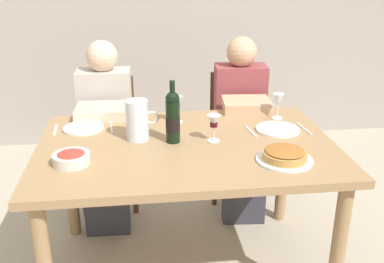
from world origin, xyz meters
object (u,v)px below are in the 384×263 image
at_px(wine_glass_right_diner, 177,104).
at_px(diner_left, 105,129).
at_px(wine_glass_centre, 278,101).
at_px(dining_table, 187,160).
at_px(chair_left, 109,133).
at_px(diner_right, 242,122).
at_px(wine_glass_left_diner, 214,122).
at_px(dinner_plate_right_setting, 278,129).
at_px(wine_bottle, 173,117).
at_px(water_pitcher, 138,122).
at_px(dinner_plate_left_setting, 83,128).
at_px(baked_tart, 285,155).
at_px(salad_bowl, 71,158).
at_px(chair_right, 236,126).

xyz_separation_m(wine_glass_right_diner, diner_left, (-0.43, 0.32, -0.25)).
distance_m(wine_glass_right_diner, wine_glass_centre, 0.59).
bearing_deg(dining_table, chair_left, 117.24).
xyz_separation_m(chair_left, diner_right, (0.89, -0.22, 0.12)).
distance_m(wine_glass_left_diner, dinner_plate_right_setting, 0.40).
height_order(dining_table, diner_right, diner_right).
height_order(wine_glass_left_diner, wine_glass_right_diner, wine_glass_right_diner).
relative_size(dining_table, dinner_plate_right_setting, 6.33).
relative_size(wine_bottle, water_pitcher, 1.53).
height_order(water_pitcher, wine_glass_right_diner, water_pitcher).
height_order(wine_glass_right_diner, wine_glass_centre, wine_glass_right_diner).
height_order(dining_table, dinner_plate_left_setting, dinner_plate_left_setting).
relative_size(baked_tart, wine_glass_left_diner, 1.87).
height_order(water_pitcher, diner_right, diner_right).
relative_size(wine_glass_left_diner, wine_glass_centre, 0.94).
distance_m(baked_tart, wine_glass_left_diner, 0.40).
distance_m(salad_bowl, chair_right, 1.49).
distance_m(dinner_plate_right_setting, diner_right, 0.56).
relative_size(wine_bottle, wine_glass_left_diner, 2.28).
relative_size(water_pitcher, chair_right, 0.24).
height_order(wine_bottle, chair_right, wine_bottle).
xyz_separation_m(dining_table, chair_left, (-0.45, 0.87, -0.17)).
distance_m(chair_left, diner_left, 0.26).
bearing_deg(wine_glass_left_diner, salad_bowl, -164.97).
bearing_deg(baked_tart, dinner_plate_right_setting, 77.35).
xyz_separation_m(water_pitcher, wine_glass_right_diner, (0.22, 0.23, 0.02)).
bearing_deg(salad_bowl, wine_glass_left_diner, 15.03).
bearing_deg(diner_right, water_pitcher, 44.42).
xyz_separation_m(dining_table, wine_bottle, (-0.07, 0.03, 0.23)).
xyz_separation_m(dining_table, wine_glass_centre, (0.57, 0.31, 0.20)).
xyz_separation_m(dining_table, diner_right, (0.44, 0.65, -0.05)).
height_order(wine_bottle, dinner_plate_left_setting, wine_bottle).
bearing_deg(dining_table, diner_left, 125.54).
bearing_deg(wine_glass_centre, wine_glass_right_diner, 179.29).
relative_size(dinner_plate_left_setting, chair_left, 0.25).
distance_m(wine_glass_left_diner, dinner_plate_left_setting, 0.73).
height_order(wine_bottle, salad_bowl, wine_bottle).
relative_size(dining_table, wine_glass_centre, 10.04).
xyz_separation_m(wine_glass_left_diner, wine_glass_right_diner, (-0.16, 0.30, 0.01)).
relative_size(wine_bottle, dinner_plate_left_setting, 1.46).
relative_size(salad_bowl, diner_right, 0.15).
bearing_deg(chair_left, dinner_plate_right_setting, 143.36).
relative_size(wine_glass_centre, diner_right, 0.13).
distance_m(dinner_plate_left_setting, dinner_plate_right_setting, 1.06).
bearing_deg(chair_right, dinner_plate_right_setting, 98.90).
height_order(wine_glass_centre, chair_right, wine_glass_centre).
xyz_separation_m(salad_bowl, wine_glass_right_diner, (0.53, 0.48, 0.08)).
bearing_deg(wine_glass_centre, dinner_plate_right_setting, -105.83).
xyz_separation_m(diner_left, chair_right, (0.91, 0.26, -0.12)).
height_order(water_pitcher, diner_left, diner_left).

